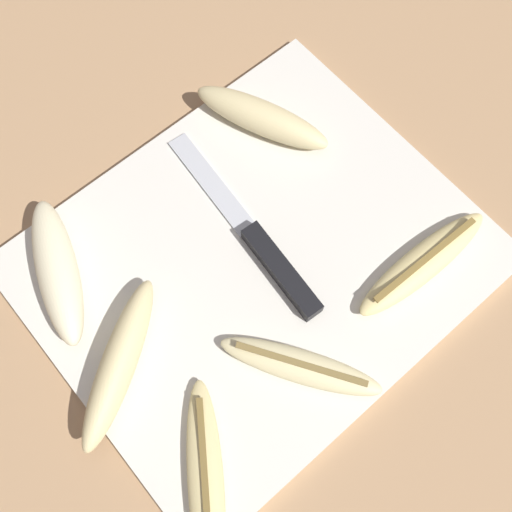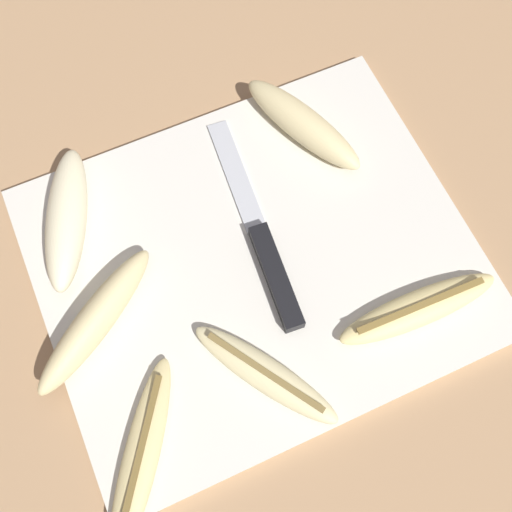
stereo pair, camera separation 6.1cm
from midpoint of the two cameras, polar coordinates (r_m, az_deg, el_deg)
name	(u,v)px [view 2 (the right image)]	position (r m, az deg, el deg)	size (l,w,h in m)	color
ground_plane	(256,263)	(0.63, 2.74, -1.07)	(4.00, 4.00, 0.00)	tan
cutting_board	(256,261)	(0.62, 2.77, -0.89)	(0.44, 0.37, 0.01)	silver
knife	(268,257)	(0.61, 3.99, -0.47)	(0.04, 0.25, 0.02)	black
banana_golden_short	(418,308)	(0.62, 17.92, -5.16)	(0.17, 0.04, 0.02)	#EDD689
banana_ripe_center	(303,124)	(0.67, 7.11, 12.06)	(0.10, 0.16, 0.03)	beige
banana_soft_right	(265,374)	(0.58, 3.94, -11.57)	(0.11, 0.15, 0.02)	beige
banana_bright_far	(67,218)	(0.63, -15.05, 3.13)	(0.10, 0.16, 0.04)	beige
banana_spotted_left	(141,456)	(0.58, -7.81, -18.81)	(0.13, 0.17, 0.02)	#DBC684
banana_mellow_near	(96,322)	(0.59, -12.18, -6.57)	(0.16, 0.12, 0.04)	beige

